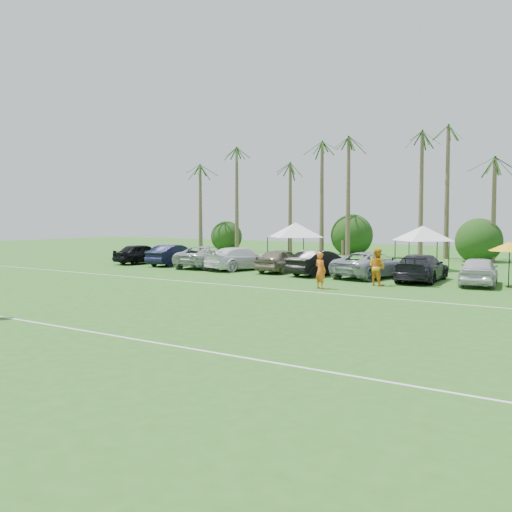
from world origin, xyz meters
The scene contains 26 objects.
field_lines centered at (0.00, 8.00, 0.01)m, with size 80.00×12.10×0.01m.
palm_tree_0 centered at (-22.00, 38.00, 7.48)m, with size 2.40×2.40×8.90m.
palm_tree_1 centered at (-17.00, 38.00, 8.35)m, with size 2.40×2.40×9.90m.
palm_tree_2 centered at (-12.00, 38.00, 9.21)m, with size 2.40×2.40×10.90m.
palm_tree_3 centered at (-8.00, 38.00, 10.06)m, with size 2.40×2.40×11.90m.
palm_tree_4 centered at (-4.00, 38.00, 7.48)m, with size 2.40×2.40×8.90m.
palm_tree_5 centered at (0.00, 38.00, 8.35)m, with size 2.40×2.40×9.90m.
palm_tree_6 centered at (4.00, 38.00, 9.21)m, with size 2.40×2.40×10.90m.
palm_tree_7 centered at (8.00, 38.00, 10.06)m, with size 2.40×2.40×11.90m.
bush_tree_0 centered at (-19.00, 39.00, 1.80)m, with size 4.00×4.00×4.00m.
bush_tree_1 centered at (-6.00, 39.00, 1.80)m, with size 4.00×4.00×4.00m.
bush_tree_2 centered at (6.00, 39.00, 1.80)m, with size 4.00×4.00×4.00m.
sideline_player_a centered at (3.46, 15.34, 0.90)m, with size 0.66×0.43×1.81m, color orange.
sideline_player_b centered at (5.27, 18.17, 0.96)m, with size 0.93×0.73×1.92m, color orange.
canopy_tent_left centered at (-4.03, 25.91, 3.12)m, with size 4.49×4.49×3.64m.
canopy_tent_right centered at (4.53, 27.84, 2.93)m, with size 4.23×4.23×3.43m.
market_umbrella centered at (11.02, 21.35, 2.05)m, with size 2.05×2.05×2.28m.
parked_car_0 centered at (-14.65, 21.18, 0.75)m, with size 1.78×4.43×1.51m, color black.
parked_car_1 centered at (-11.62, 21.41, 0.75)m, with size 1.60×4.58×1.51m, color black.
parked_car_2 centered at (-8.58, 21.42, 0.75)m, with size 2.50×5.43×1.51m, color #ABACAD.
parked_car_3 centered at (-5.55, 21.25, 0.75)m, with size 2.11×5.20×1.51m, color white.
parked_car_4 centered at (-2.52, 21.47, 0.75)m, with size 1.78×4.43×1.51m, color #776958.
parked_car_5 centered at (0.51, 21.09, 0.75)m, with size 1.60×4.58×1.51m, color black.
parked_car_6 centered at (3.55, 21.56, 0.75)m, with size 2.50×5.43×1.51m, color #9FA3AB.
parked_car_7 centered at (6.58, 21.24, 0.75)m, with size 2.11×5.20×1.51m, color black.
parked_car_8 centered at (9.61, 21.14, 0.75)m, with size 1.78×4.43×1.51m, color silver.
Camera 1 is at (16.38, -9.57, 3.57)m, focal length 40.00 mm.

